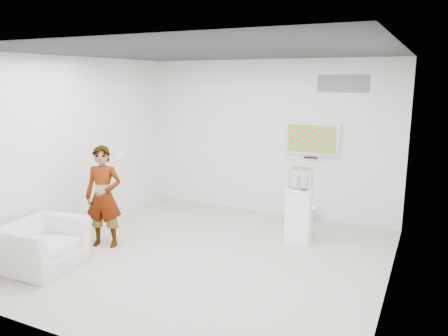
# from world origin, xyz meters

# --- Properties ---
(room) EXTENTS (5.01, 5.01, 3.00)m
(room) POSITION_xyz_m (0.00, 0.00, 1.50)
(room) COLOR #B7B3A8
(room) RESTS_ON ground
(tv) EXTENTS (1.00, 0.08, 0.60)m
(tv) POSITION_xyz_m (0.85, 2.45, 1.55)
(tv) COLOR silver
(tv) RESTS_ON room
(logo_decal) EXTENTS (0.90, 0.02, 0.30)m
(logo_decal) POSITION_xyz_m (1.35, 2.49, 2.55)
(logo_decal) COLOR slate
(logo_decal) RESTS_ON room
(person) EXTENTS (0.68, 0.55, 1.62)m
(person) POSITION_xyz_m (-1.74, -0.30, 0.81)
(person) COLOR silver
(person) RESTS_ON room
(armchair) EXTENTS (0.97, 1.09, 0.67)m
(armchair) POSITION_xyz_m (-1.97, -1.35, 0.34)
(armchair) COLOR silver
(armchair) RESTS_ON room
(pedestal) EXTENTS (0.48, 0.48, 0.90)m
(pedestal) POSITION_xyz_m (0.99, 1.26, 0.45)
(pedestal) COLOR white
(pedestal) RESTS_ON room
(floor_uplight) EXTENTS (0.20, 0.20, 0.28)m
(floor_uplight) POSITION_xyz_m (0.93, 2.35, 0.14)
(floor_uplight) COLOR silver
(floor_uplight) RESTS_ON room
(vitrine) EXTENTS (0.34, 0.34, 0.32)m
(vitrine) POSITION_xyz_m (0.99, 1.26, 1.06)
(vitrine) COLOR white
(vitrine) RESTS_ON pedestal
(console) EXTENTS (0.09, 0.16, 0.21)m
(console) POSITION_xyz_m (0.99, 1.26, 1.00)
(console) COLOR white
(console) RESTS_ON pedestal
(wii_remote) EXTENTS (0.08, 0.16, 0.04)m
(wii_remote) POSITION_xyz_m (-1.55, -0.08, 1.46)
(wii_remote) COLOR white
(wii_remote) RESTS_ON person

